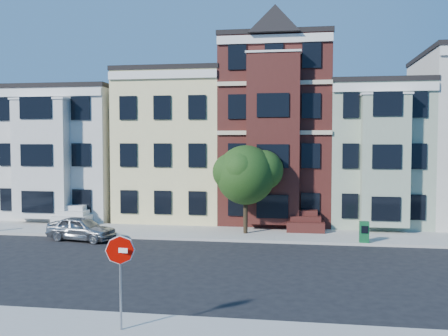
% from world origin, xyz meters
% --- Properties ---
extents(ground, '(120.00, 120.00, 0.00)m').
position_xyz_m(ground, '(0.00, 0.00, 0.00)').
color(ground, black).
extents(far_sidewalk, '(60.00, 4.00, 0.15)m').
position_xyz_m(far_sidewalk, '(0.00, 8.00, 0.07)').
color(far_sidewalk, '#9E9B93').
rests_on(far_sidewalk, ground).
extents(house_white, '(8.00, 9.00, 9.00)m').
position_xyz_m(house_white, '(-15.00, 14.50, 4.50)').
color(house_white, silver).
rests_on(house_white, ground).
extents(house_yellow, '(7.00, 9.00, 10.00)m').
position_xyz_m(house_yellow, '(-7.00, 14.50, 5.00)').
color(house_yellow, beige).
rests_on(house_yellow, ground).
extents(house_brown, '(7.00, 9.00, 12.00)m').
position_xyz_m(house_brown, '(0.00, 14.50, 6.00)').
color(house_brown, '#3E1713').
rests_on(house_brown, ground).
extents(house_green, '(6.00, 9.00, 9.00)m').
position_xyz_m(house_green, '(6.50, 14.50, 4.50)').
color(house_green, '#8FA187').
rests_on(house_green, ground).
extents(street_tree, '(7.05, 7.05, 6.30)m').
position_xyz_m(street_tree, '(-1.49, 7.95, 3.30)').
color(street_tree, '#254A18').
rests_on(street_tree, far_sidewalk).
extents(parked_car, '(4.12, 2.26, 1.33)m').
position_xyz_m(parked_car, '(-10.29, 5.20, 0.66)').
color(parked_car, '#97999E').
rests_on(parked_car, ground).
extents(newspaper_box, '(0.52, 0.47, 1.10)m').
position_xyz_m(newspaper_box, '(4.98, 6.30, 0.70)').
color(newspaper_box, '#135B2E').
rests_on(newspaper_box, far_sidewalk).
extents(stop_sign, '(0.84, 0.18, 3.02)m').
position_xyz_m(stop_sign, '(-3.31, -7.38, 1.66)').
color(stop_sign, '#BA0700').
rests_on(stop_sign, near_sidewalk).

